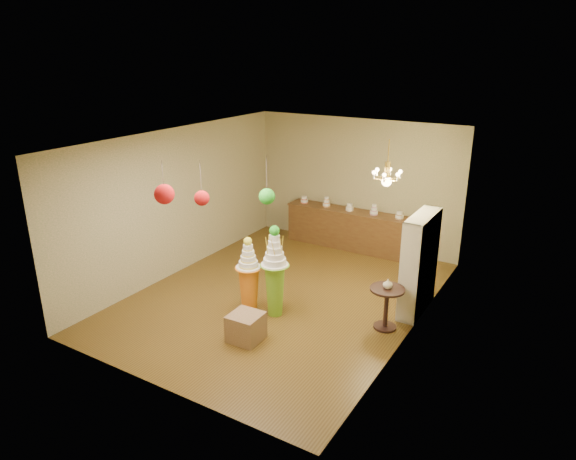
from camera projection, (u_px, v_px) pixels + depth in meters
The scene contains 17 objects.
floor at pixel (282, 296), 9.78m from camera, with size 6.50×6.50×0.00m, color brown.
ceiling at pixel (282, 139), 8.78m from camera, with size 6.50×6.50×0.00m, color silver.
wall_back at pixel (355, 183), 11.90m from camera, with size 5.00×0.04×3.00m, color tan.
wall_front at pixel (151, 290), 6.66m from camera, with size 5.00×0.04×3.00m, color tan.
wall_left at pixel (178, 202), 10.50m from camera, with size 0.04×6.50×3.00m, color tan.
wall_right at pixel (417, 248), 8.07m from camera, with size 0.04×6.50×3.00m, color tan.
pedestal_green at pixel (275, 279), 8.89m from camera, with size 0.62×0.62×1.66m.
pedestal_orange at pixel (249, 283), 8.99m from camera, with size 0.55×0.55×1.43m.
burlap_riser at pixel (246, 327), 8.25m from camera, with size 0.50×0.50×0.46m, color #876649.
sideboard at pixel (349, 228), 12.02m from camera, with size 3.04×0.54×1.16m.
shelving_unit at pixel (419, 263), 8.99m from camera, with size 0.33×1.20×1.80m.
round_table at pixel (386, 302), 8.52m from camera, with size 0.67×0.67×0.74m.
vase at pixel (388, 284), 8.40m from camera, with size 0.16×0.16×0.16m, color silver.
pom_red_left at pixel (164, 194), 7.25m from camera, with size 0.29×0.29×0.63m.
pom_green_mid at pixel (267, 196), 7.65m from camera, with size 0.24×0.24×0.75m.
pom_red_right at pixel (202, 198), 7.27m from camera, with size 0.22×0.22×0.65m.
chandelier at pixel (387, 179), 9.01m from camera, with size 0.72×0.72×0.85m.
Camera 1 is at (4.63, -7.48, 4.46)m, focal length 32.00 mm.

